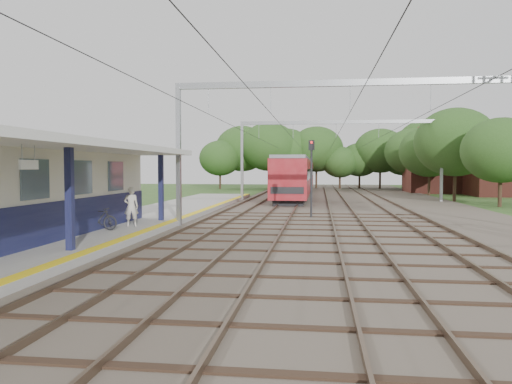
{
  "coord_description": "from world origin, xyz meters",
  "views": [
    {
      "loc": [
        1.82,
        -8.61,
        2.91
      ],
      "look_at": [
        -1.63,
        18.36,
        1.6
      ],
      "focal_mm": 35.0,
      "sensor_mm": 36.0,
      "label": 1
    }
  ],
  "objects_px": {
    "person": "(131,206)",
    "train": "(298,175)",
    "bicycle": "(99,218)",
    "signal_post": "(311,169)"
  },
  "relations": [
    {
      "from": "person",
      "to": "train",
      "type": "height_order",
      "value": "train"
    },
    {
      "from": "person",
      "to": "train",
      "type": "bearing_deg",
      "value": -124.4
    },
    {
      "from": "person",
      "to": "train",
      "type": "relative_size",
      "value": 0.05
    },
    {
      "from": "bicycle",
      "to": "signal_post",
      "type": "bearing_deg",
      "value": -37.54
    },
    {
      "from": "train",
      "to": "bicycle",
      "type": "bearing_deg",
      "value": -101.08
    },
    {
      "from": "signal_post",
      "to": "bicycle",
      "type": "bearing_deg",
      "value": -121.27
    },
    {
      "from": "person",
      "to": "bicycle",
      "type": "height_order",
      "value": "person"
    },
    {
      "from": "bicycle",
      "to": "signal_post",
      "type": "xyz_separation_m",
      "value": [
        8.55,
        8.99,
        2.02
      ]
    },
    {
      "from": "train",
      "to": "signal_post",
      "type": "bearing_deg",
      "value": -85.81
    },
    {
      "from": "person",
      "to": "train",
      "type": "distance_m",
      "value": 33.25
    }
  ]
}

